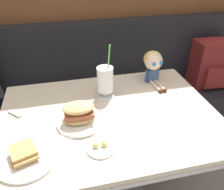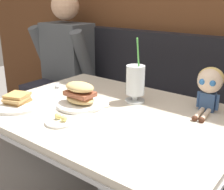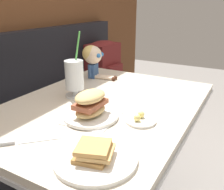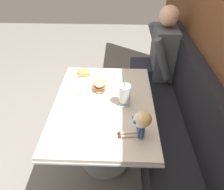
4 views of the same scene
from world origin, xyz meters
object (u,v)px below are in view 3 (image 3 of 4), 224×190
Objects in this scene: sandwich_plate at (91,108)px; butter_knife at (12,143)px; backpack at (104,63)px; seated_doll at (93,57)px; milkshake_glass at (74,77)px; butter_saucer at (140,120)px; toast_plate at (95,157)px.

butter_knife is at bearing 157.94° from sandwich_plate.
seated_doll is at bearing -153.55° from backpack.
milkshake_glass is 0.42m from butter_saucer.
backpack is (0.67, 0.33, -0.21)m from seated_doll.
backpack is (1.16, 0.64, -0.13)m from sandwich_plate.
milkshake_glass is 0.78× the size of backpack.
toast_plate is at bearing -136.77° from milkshake_glass.
milkshake_glass is at bearing -162.01° from seated_doll.
sandwich_plate is 0.54× the size of backpack.
seated_doll is 0.55× the size of backpack.
toast_plate is at bearing -149.62° from backpack.
butter_knife is (-0.29, 0.12, -0.04)m from sandwich_plate.
sandwich_plate reaches higher than backpack.
toast_plate reaches higher than butter_saucer.
seated_doll is at bearing 32.38° from sandwich_plate.
butter_knife is 0.81m from seated_doll.
toast_plate is 0.88m from seated_doll.
toast_plate is 1.38× the size of butter_knife.
seated_doll is 0.78m from backpack.
sandwich_plate is 1.83× the size of butter_saucer.
milkshake_glass reaches higher than backpack.
seated_doll reaches higher than backpack.
milkshake_glass reaches higher than toast_plate.
butter_knife is (-0.46, -0.09, -0.09)m from milkshake_glass.
butter_knife is 0.81× the size of seated_doll.
seated_doll reaches higher than toast_plate.
sandwich_plate reaches higher than butter_knife.
butter_saucer is 0.47m from butter_knife.
backpack is (1.39, 0.82, -0.10)m from toast_plate.
butter_saucer is at bearing -104.68° from milkshake_glass.
seated_doll reaches higher than butter_saucer.
seated_doll reaches higher than butter_knife.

